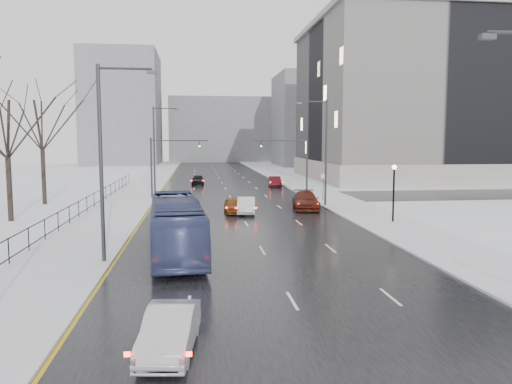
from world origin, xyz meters
name	(u,v)px	position (x,y,z in m)	size (l,w,h in m)	color
road	(225,187)	(0.00, 60.00, 0.02)	(16.00, 150.00, 0.04)	black
cross_road	(231,198)	(0.00, 48.00, 0.02)	(130.00, 10.00, 0.04)	black
sidewalk_left	(144,188)	(-10.50, 60.00, 0.08)	(5.00, 150.00, 0.16)	silver
sidewalk_right	(302,186)	(10.50, 60.00, 0.08)	(5.00, 150.00, 0.16)	silver
park_strip	(68,189)	(-20.00, 60.00, 0.06)	(14.00, 150.00, 0.12)	white
tree_park_d	(11,222)	(-17.80, 34.00, 0.00)	(8.75, 8.75, 12.50)	black
tree_park_e	(45,205)	(-18.20, 44.00, 0.00)	(9.45, 9.45, 13.50)	black
iron_fence	(62,218)	(-13.00, 30.00, 0.91)	(0.06, 70.00, 1.30)	black
streetlight_r_mid	(324,147)	(8.17, 40.00, 5.62)	(2.95, 0.25, 10.00)	#2D2D33
streetlight_l_near	(105,154)	(-8.17, 20.00, 5.62)	(2.95, 0.25, 10.00)	#2D2D33
streetlight_l_far	(156,146)	(-8.17, 52.00, 5.62)	(2.95, 0.25, 10.00)	#2D2D33
lamppost_r_mid	(394,185)	(11.00, 30.00, 2.94)	(0.36, 0.36, 4.28)	black
mast_signal_right	(297,160)	(7.33, 48.00, 4.11)	(6.10, 0.33, 6.50)	#2D2D33
mast_signal_left	(162,160)	(-7.33, 48.00, 4.11)	(6.10, 0.33, 6.50)	#2D2D33
no_uturn_sign	(323,179)	(9.20, 44.00, 2.30)	(0.60, 0.06, 2.70)	#2D2D33
civic_building	(436,109)	(35.00, 72.00, 11.21)	(41.00, 31.00, 24.80)	gray
bldg_far_right	(326,120)	(28.00, 115.00, 11.00)	(24.00, 20.00, 22.00)	slate
bldg_far_left	(123,109)	(-22.00, 125.00, 14.00)	(18.00, 22.00, 28.00)	slate
bldg_far_center	(223,130)	(4.00, 140.00, 9.00)	(30.00, 18.00, 18.00)	slate
sedan_left_near	(170,330)	(-4.50, 8.82, 0.71)	(1.41, 4.04, 1.33)	#B6B5B9
bus	(176,226)	(-4.80, 21.55, 1.60)	(2.63, 11.22, 3.13)	#394170
sedan_center_near	(234,205)	(-0.50, 36.50, 0.72)	(1.61, 3.99, 1.36)	brown
sedan_right_near	(246,205)	(0.50, 36.15, 0.74)	(1.48, 4.24, 1.40)	silver
sedan_right_far	(306,201)	(6.10, 38.13, 0.83)	(2.22, 5.45, 1.58)	#48160C
sedan_center_far	(198,180)	(-3.50, 63.67, 0.74)	(1.66, 4.12, 1.40)	black
sedan_right_distant	(275,182)	(6.70, 59.74, 0.72)	(1.44, 4.14, 1.36)	#3F0A11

